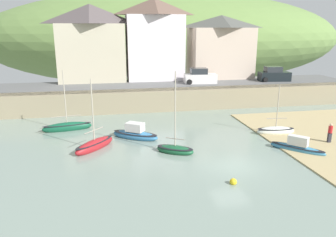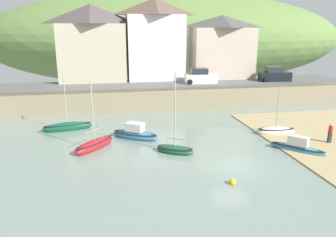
{
  "view_description": "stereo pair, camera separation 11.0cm",
  "coord_description": "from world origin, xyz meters",
  "views": [
    {
      "loc": [
        -8.34,
        -20.18,
        9.25
      ],
      "look_at": [
        -3.07,
        7.63,
        1.5
      ],
      "focal_mm": 35.23,
      "sensor_mm": 36.0,
      "label": 1
    },
    {
      "loc": [
        -8.23,
        -20.2,
        9.25
      ],
      "look_at": [
        -3.07,
        7.63,
        1.5
      ],
      "focal_mm": 35.23,
      "sensor_mm": 36.0,
      "label": 2
    }
  ],
  "objects": [
    {
      "name": "hillside_backdrop",
      "position": [
        5.89,
        55.2,
        7.07
      ],
      "size": [
        80.0,
        44.0,
        20.21
      ],
      "color": "olive",
      "rests_on": "ground"
    },
    {
      "name": "waterfront_building_centre",
      "position": [
        -1.58,
        25.2,
        7.86
      ],
      "size": [
        7.88,
        4.83,
        10.74
      ],
      "color": "white",
      "rests_on": "ground"
    },
    {
      "name": "person_on_slipway",
      "position": [
        9.67,
        2.81,
        0.98
      ],
      "size": [
        0.34,
        0.34,
        1.62
      ],
      "color": "#282833",
      "rests_on": "ground"
    },
    {
      "name": "sailboat_white_hull",
      "position": [
        -9.47,
        5.14,
        0.32
      ],
      "size": [
        3.51,
        3.85,
        5.81
      ],
      "rotation": [
        0.0,
        0.0,
        0.86
      ],
      "color": "maroon",
      "rests_on": "ground"
    },
    {
      "name": "sailboat_far_left",
      "position": [
        6.58,
        6.0,
        0.3
      ],
      "size": [
        3.57,
        1.47,
        4.67
      ],
      "rotation": [
        0.0,
        0.0,
        -0.09
      ],
      "color": "silver",
      "rests_on": "ground"
    },
    {
      "name": "waterfront_building_right",
      "position": [
        7.84,
        25.2,
        6.78
      ],
      "size": [
        8.92,
        5.47,
        8.64
      ],
      "color": "beige",
      "rests_on": "ground"
    },
    {
      "name": "parked_car_by_wall",
      "position": [
        13.96,
        20.7,
        3.2
      ],
      "size": [
        4.25,
        2.11,
        1.95
      ],
      "rotation": [
        0.0,
        0.0,
        -0.1
      ],
      "color": "black",
      "rests_on": "ground"
    },
    {
      "name": "parked_car_near_slipway",
      "position": [
        3.62,
        20.7,
        3.2
      ],
      "size": [
        4.23,
        2.04,
        1.95
      ],
      "rotation": [
        0.0,
        0.0,
        -0.08
      ],
      "color": "silver",
      "rests_on": "ground"
    },
    {
      "name": "sailboat_tall_mast",
      "position": [
        -6.07,
        7.19,
        0.38
      ],
      "size": [
        4.33,
        3.49,
        1.56
      ],
      "rotation": [
        0.0,
        0.0,
        -0.58
      ],
      "color": "teal",
      "rests_on": "ground"
    },
    {
      "name": "sailboat_blue_trim",
      "position": [
        -12.13,
        10.68,
        0.33
      ],
      "size": [
        4.61,
        1.77,
        5.87
      ],
      "rotation": [
        0.0,
        0.0,
        0.19
      ],
      "color": "#124F34",
      "rests_on": "ground"
    },
    {
      "name": "quay_seawall",
      "position": [
        0.0,
        17.5,
        1.36
      ],
      "size": [
        48.0,
        9.4,
        2.4
      ],
      "color": "gray",
      "rests_on": "ground"
    },
    {
      "name": "dinghy_open_wooden",
      "position": [
        6.07,
        1.65,
        0.33
      ],
      "size": [
        3.52,
        3.74,
        1.37
      ],
      "rotation": [
        0.0,
        0.0,
        -0.83
      ],
      "color": "teal",
      "rests_on": "ground"
    },
    {
      "name": "waterfront_building_left",
      "position": [
        -10.0,
        25.2,
        7.44
      ],
      "size": [
        8.9,
        5.02,
        9.9
      ],
      "color": "beige",
      "rests_on": "ground"
    },
    {
      "name": "fishing_boat_green",
      "position": [
        -3.37,
        3.13,
        0.28
      ],
      "size": [
        3.14,
        2.55,
        6.44
      ],
      "rotation": [
        0.0,
        0.0,
        -0.55
      ],
      "color": "#185330",
      "rests_on": "ground"
    },
    {
      "name": "mooring_buoy",
      "position": [
        -0.94,
        -2.74,
        0.13
      ],
      "size": [
        0.44,
        0.44,
        0.44
      ],
      "color": "yellow",
      "rests_on": "ground"
    }
  ]
}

